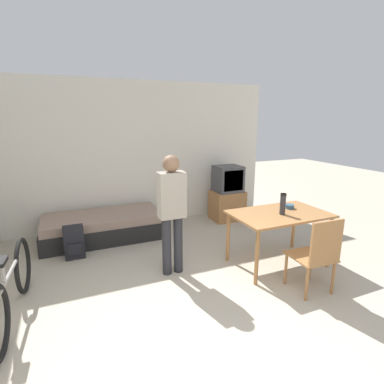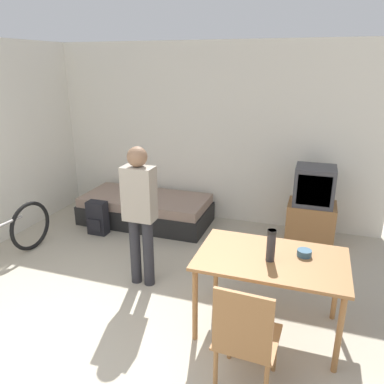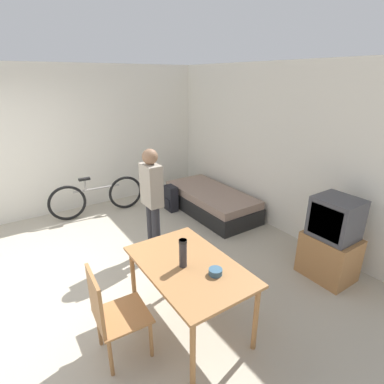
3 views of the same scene
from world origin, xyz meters
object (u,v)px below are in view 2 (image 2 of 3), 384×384
(person_standing, at_px, (140,208))
(backpack, at_px, (98,218))
(tv, at_px, (312,209))
(dining_table, at_px, (271,266))
(wooden_chair, at_px, (245,335))
(thermos_flask, at_px, (271,244))
(mate_bowl, at_px, (304,253))
(daybed, at_px, (146,209))

(person_standing, relative_size, backpack, 3.19)
(person_standing, bearing_deg, tv, 42.95)
(dining_table, relative_size, backpack, 2.64)
(wooden_chair, bearing_deg, tv, 82.17)
(person_standing, distance_m, backpack, 1.68)
(tv, relative_size, thermos_flask, 3.82)
(wooden_chair, relative_size, thermos_flask, 3.26)
(tv, height_order, thermos_flask, tv)
(tv, height_order, mate_bowl, tv)
(mate_bowl, bearing_deg, person_standing, 172.85)
(tv, bearing_deg, person_standing, -137.05)
(wooden_chair, height_order, mate_bowl, wooden_chair)
(wooden_chair, relative_size, backpack, 1.90)
(daybed, distance_m, mate_bowl, 3.07)
(dining_table, bearing_deg, tv, 81.22)
(tv, distance_m, wooden_chair, 2.79)
(tv, relative_size, mate_bowl, 8.64)
(person_standing, bearing_deg, mate_bowl, -7.15)
(dining_table, distance_m, mate_bowl, 0.32)
(daybed, distance_m, dining_table, 2.92)
(person_standing, xyz_separation_m, backpack, (-1.19, 0.97, -0.67))
(tv, distance_m, thermos_flask, 2.09)
(thermos_flask, bearing_deg, daybed, 137.37)
(daybed, relative_size, dining_table, 1.51)
(daybed, bearing_deg, thermos_flask, -42.63)
(tv, bearing_deg, mate_bowl, -91.04)
(tv, xyz_separation_m, backpack, (-2.95, -0.66, -0.27))
(dining_table, relative_size, person_standing, 0.83)
(backpack, bearing_deg, person_standing, -39.23)
(daybed, height_order, dining_table, dining_table)
(wooden_chair, bearing_deg, mate_bowl, 69.23)
(dining_table, xyz_separation_m, backpack, (-2.64, 1.31, -0.43))
(wooden_chair, bearing_deg, thermos_flask, 84.76)
(daybed, relative_size, tv, 1.79)
(dining_table, relative_size, mate_bowl, 10.28)
(daybed, distance_m, person_standing, 1.87)
(dining_table, bearing_deg, thermos_flask, -97.61)
(dining_table, height_order, backpack, dining_table)
(dining_table, bearing_deg, backpack, 153.65)
(daybed, bearing_deg, backpack, -128.61)
(tv, xyz_separation_m, mate_bowl, (-0.03, -1.85, 0.27))
(tv, distance_m, mate_bowl, 1.87)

